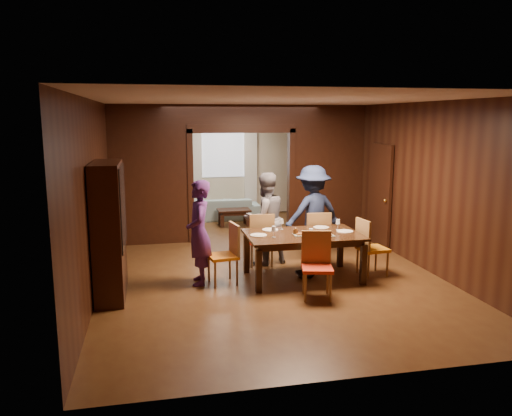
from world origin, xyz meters
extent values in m
plane|color=#4C2A15|center=(0.00, 0.00, 0.00)|extent=(9.00, 9.00, 0.00)
cube|color=silver|center=(0.00, 0.00, 2.90)|extent=(5.50, 9.00, 0.02)
cube|color=black|center=(0.00, 4.50, 1.45)|extent=(5.50, 0.02, 2.90)
cube|color=black|center=(-2.75, 0.00, 1.45)|extent=(0.02, 9.00, 2.90)
cube|color=black|center=(2.75, 0.00, 1.45)|extent=(0.02, 9.00, 2.90)
cube|color=black|center=(-1.93, 1.60, 1.20)|extent=(1.65, 0.15, 2.40)
cube|color=black|center=(1.93, 1.60, 1.20)|extent=(1.65, 0.15, 2.40)
cube|color=black|center=(0.00, 1.60, 2.65)|extent=(5.50, 0.15, 0.50)
cube|color=beige|center=(0.00, 4.47, 1.45)|extent=(5.40, 0.04, 2.85)
imported|color=#482162|center=(-1.19, -1.19, 0.83)|extent=(0.43, 0.63, 1.67)
imported|color=slate|center=(0.08, -0.33, 0.83)|extent=(0.96, 0.83, 1.67)
imported|color=#1C2848|center=(1.01, -0.24, 0.88)|extent=(1.27, 0.91, 1.77)
imported|color=#9AC0CA|center=(-0.13, 3.85, 0.28)|extent=(1.95, 0.81, 0.56)
imported|color=black|center=(0.56, -1.24, 0.80)|extent=(0.33, 0.33, 0.08)
cube|color=black|center=(0.50, -1.29, 0.38)|extent=(1.86, 1.16, 0.76)
cube|color=black|center=(0.06, 3.05, 0.20)|extent=(0.80, 0.50, 0.40)
cube|color=black|center=(-2.53, -1.50, 1.00)|extent=(0.40, 1.20, 2.00)
cube|color=black|center=(2.70, 0.50, 1.05)|extent=(0.06, 0.90, 2.10)
cube|color=silver|center=(0.00, 4.44, 1.70)|extent=(1.20, 0.03, 1.30)
cube|color=white|center=(-0.75, 4.40, 1.25)|extent=(0.35, 0.06, 2.40)
cube|color=white|center=(0.75, 4.40, 1.25)|extent=(0.35, 0.06, 2.40)
cylinder|color=silver|center=(-0.24, -1.27, 0.77)|extent=(0.27, 0.27, 0.01)
cylinder|color=white|center=(0.03, -0.92, 0.77)|extent=(0.27, 0.27, 0.01)
cylinder|color=silver|center=(0.93, -0.93, 0.77)|extent=(0.27, 0.27, 0.01)
cylinder|color=white|center=(1.22, -1.29, 0.77)|extent=(0.27, 0.27, 0.01)
cylinder|color=silver|center=(0.51, -1.66, 0.77)|extent=(0.27, 0.27, 0.01)
cube|color=gray|center=(0.46, -1.40, 0.78)|extent=(0.30, 0.20, 0.04)
cube|color=gray|center=(0.78, -1.53, 0.78)|extent=(0.30, 0.20, 0.04)
cylinder|color=white|center=(0.54, -1.56, 0.83)|extent=(0.07, 0.07, 0.14)
camera|label=1|loc=(-1.88, -8.90, 2.62)|focal=35.00mm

